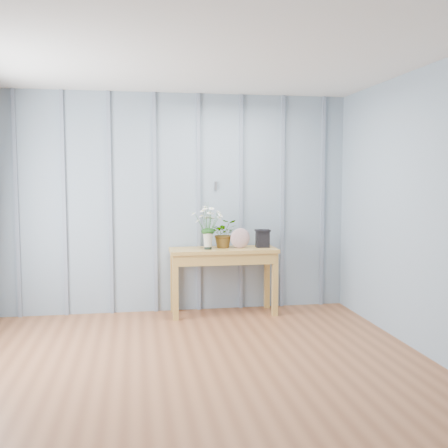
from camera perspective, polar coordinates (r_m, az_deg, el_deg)
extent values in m
plane|color=brown|center=(4.10, -2.46, -17.06)|extent=(4.50, 4.50, 0.00)
cube|color=#879AAB|center=(6.04, -5.16, 2.26)|extent=(4.00, 0.01, 2.50)
cube|color=silver|center=(3.92, -2.60, 19.12)|extent=(4.00, 4.50, 0.01)
cube|color=#B3B3B8|center=(6.07, -0.92, 4.18)|extent=(0.03, 0.01, 0.10)
cube|color=gray|center=(6.15, -21.65, 1.97)|extent=(0.04, 0.03, 2.50)
cube|color=gray|center=(6.06, -17.02, 2.07)|extent=(0.04, 0.03, 2.50)
cube|color=gray|center=(6.02, -12.29, 2.15)|extent=(0.04, 0.03, 2.50)
cube|color=gray|center=(6.02, -7.53, 2.22)|extent=(0.04, 0.03, 2.50)
cube|color=gray|center=(6.05, -2.79, 2.28)|extent=(0.04, 0.03, 2.50)
cube|color=gray|center=(6.13, 1.86, 2.32)|extent=(0.04, 0.03, 2.50)
cube|color=gray|center=(6.25, 6.36, 2.34)|extent=(0.04, 0.03, 2.50)
cube|color=gray|center=(6.41, 10.66, 2.35)|extent=(0.04, 0.03, 2.50)
cube|color=#AF843B|center=(5.90, -0.08, -2.86)|extent=(1.20, 0.45, 0.04)
cube|color=#AF843B|center=(5.91, -0.08, -3.63)|extent=(1.13, 0.42, 0.12)
cube|color=#AF843B|center=(5.72, -5.31, -6.94)|extent=(0.06, 0.06, 0.71)
cube|color=#AF843B|center=(5.91, 5.56, -6.56)|extent=(0.06, 0.06, 0.71)
cube|color=#AF843B|center=(6.08, -5.56, -6.24)|extent=(0.06, 0.06, 0.71)
cube|color=#AF843B|center=(6.25, 4.69, -5.91)|extent=(0.06, 0.06, 0.71)
cylinder|color=black|center=(5.82, -1.75, -2.52)|extent=(0.08, 0.08, 0.05)
cone|color=beige|center=(5.81, -1.75, -1.75)|extent=(0.14, 0.14, 0.19)
ellipsoid|color=#103710|center=(5.80, -1.75, -0.82)|extent=(0.15, 0.12, 0.08)
imported|color=#103710|center=(5.94, 0.01, -1.03)|extent=(0.30, 0.27, 0.33)
ellipsoid|color=#86465A|center=(5.90, 1.77, -1.55)|extent=(0.23, 0.08, 0.23)
cube|color=black|center=(5.99, 4.22, -1.67)|extent=(0.16, 0.12, 0.19)
cube|color=black|center=(5.97, 4.23, -0.70)|extent=(0.17, 0.14, 0.02)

